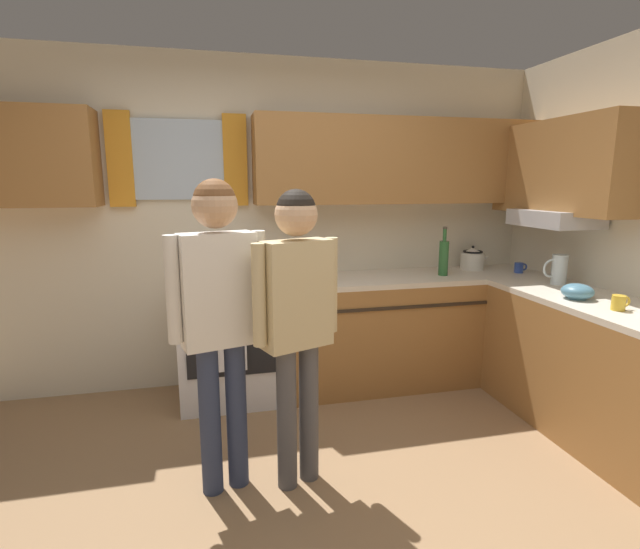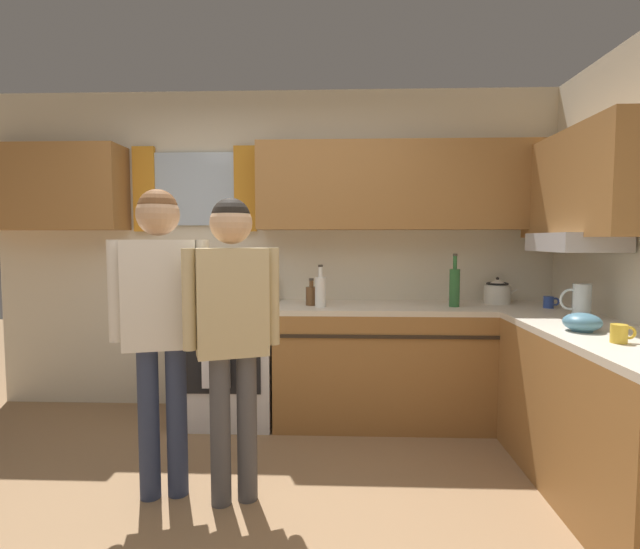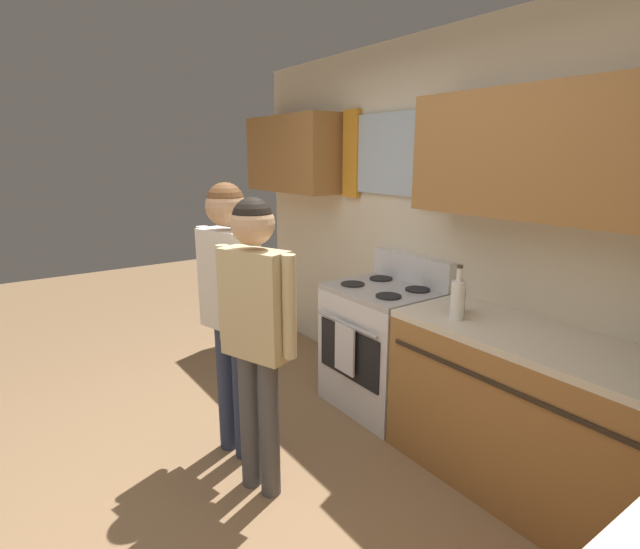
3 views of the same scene
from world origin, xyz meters
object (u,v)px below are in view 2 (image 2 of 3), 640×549
mug_cobalt_blue (549,302)px  stovetop_kettle (497,291)px  bottle_wine_green (455,286)px  adult_left (160,306)px  adult_in_plaid (232,314)px  stove_oven (228,359)px  mug_mustard_yellow (620,334)px  bottle_milk_white (320,291)px  water_pitcher (580,301)px  bottle_squat_brown (311,295)px  mixing_bowl (582,323)px

mug_cobalt_blue → stovetop_kettle: (-0.29, 0.24, 0.05)m
bottle_wine_green → mug_cobalt_blue: bearing=-3.8°
bottle_wine_green → stovetop_kettle: (0.38, 0.19, -0.06)m
adult_left → adult_in_plaid: bearing=-6.1°
adult_left → stove_oven: bearing=85.6°
adult_in_plaid → adult_left: bearing=173.9°
mug_mustard_yellow → stovetop_kettle: (-0.11, 1.42, 0.05)m
stove_oven → stovetop_kettle: 2.17m
bottle_milk_white → adult_left: 1.30m
mug_cobalt_blue → adult_left: adult_left is taller
stove_oven → water_pitcher: size_ratio=5.00×
mug_cobalt_blue → bottle_milk_white: bearing=-179.5°
stove_oven → bottle_milk_white: bottle_milk_white is taller
bottle_squat_brown → mug_mustard_yellow: 2.01m
bottle_milk_white → mug_mustard_yellow: bottle_milk_white is taller
stovetop_kettle → water_pitcher: (0.28, -0.70, 0.02)m
bottle_squat_brown → bottle_wine_green: 1.07m
bottle_milk_white → stovetop_kettle: bottle_milk_white is taller
water_pitcher → adult_left: 2.53m
mug_mustard_yellow → mixing_bowl: bearing=96.0°
adult_left → mug_mustard_yellow: bearing=-3.9°
bottle_milk_white → bottle_squat_brown: bottle_milk_white is taller
mug_mustard_yellow → stove_oven: bearing=149.6°
bottle_wine_green → water_pitcher: size_ratio=1.79×
stove_oven → mug_cobalt_blue: 2.44m
mug_mustard_yellow → water_pitcher: size_ratio=0.55×
bottle_wine_green → adult_left: size_ratio=0.24×
stovetop_kettle → bottle_milk_white: bearing=-169.5°
bottle_wine_green → stovetop_kettle: bearing=27.2°
bottle_wine_green → mug_cobalt_blue: size_ratio=3.43×
stove_oven → mug_mustard_yellow: stove_oven is taller
bottle_wine_green → adult_left: (-1.81, -1.07, -0.01)m
bottle_squat_brown → adult_left: adult_left is taller
stovetop_kettle → water_pitcher: 0.76m
mixing_bowl → adult_left: (-2.27, -0.13, 0.10)m
bottle_squat_brown → mixing_bowl: 1.81m
bottle_squat_brown → stove_oven: bearing=177.1°
bottle_squat_brown → stovetop_kettle: 1.45m
mug_mustard_yellow → water_pitcher: (0.17, 0.72, 0.07)m
water_pitcher → mug_cobalt_blue: bearing=88.6°
bottle_squat_brown → adult_in_plaid: size_ratio=0.13×
mug_mustard_yellow → mixing_bowl: mixing_bowl is taller
adult_left → bottle_wine_green: bearing=30.6°
adult_in_plaid → bottle_milk_white: bearing=68.3°
stovetop_kettle → water_pitcher: bearing=-68.0°
bottle_squat_brown → mixing_bowl: size_ratio=1.04×
stove_oven → mug_cobalt_blue: (2.39, -0.11, 0.48)m
bottle_milk_white → mug_cobalt_blue: size_ratio=2.73×
bottle_wine_green → mug_mustard_yellow: bottle_wine_green is taller
stove_oven → bottle_wine_green: size_ratio=2.79×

